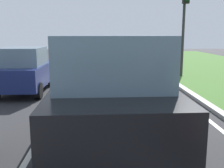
# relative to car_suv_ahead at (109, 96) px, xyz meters

# --- Properties ---
(ground_plane) EXTENTS (60.00, 60.00, 0.00)m
(ground_plane) POSITION_rel_car_suv_ahead_xyz_m (-0.84, 5.25, -1.17)
(ground_plane) COLOR #262628
(lane_line_center) EXTENTS (0.12, 32.00, 0.01)m
(lane_line_center) POSITION_rel_car_suv_ahead_xyz_m (-1.54, 5.25, -1.16)
(lane_line_center) COLOR silver
(lane_line_center) RESTS_ON ground
(lane_line_right_edge) EXTENTS (0.12, 32.00, 0.01)m
(lane_line_right_edge) POSITION_rel_car_suv_ahead_xyz_m (2.76, 5.25, -1.16)
(lane_line_right_edge) COLOR silver
(lane_line_right_edge) RESTS_ON ground
(curb_right) EXTENTS (0.24, 48.00, 0.12)m
(curb_right) POSITION_rel_car_suv_ahead_xyz_m (3.26, 5.25, -1.11)
(curb_right) COLOR #9E9B93
(curb_right) RESTS_ON ground
(car_suv_ahead) EXTENTS (2.05, 4.54, 2.28)m
(car_suv_ahead) POSITION_rel_car_suv_ahead_xyz_m (0.00, 0.00, 0.00)
(car_suv_ahead) COLOR black
(car_suv_ahead) RESTS_ON ground
(car_hatchback_far) EXTENTS (1.75, 3.71, 1.78)m
(car_hatchback_far) POSITION_rel_car_suv_ahead_xyz_m (-3.11, 5.75, -0.28)
(car_hatchback_far) COLOR navy
(car_hatchback_far) RESTS_ON ground
(traffic_light_near_right) EXTENTS (0.32, 0.50, 5.01)m
(traffic_light_near_right) POSITION_rel_car_suv_ahead_xyz_m (4.18, 9.07, 2.18)
(traffic_light_near_right) COLOR #2D2D2D
(traffic_light_near_right) RESTS_ON ground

